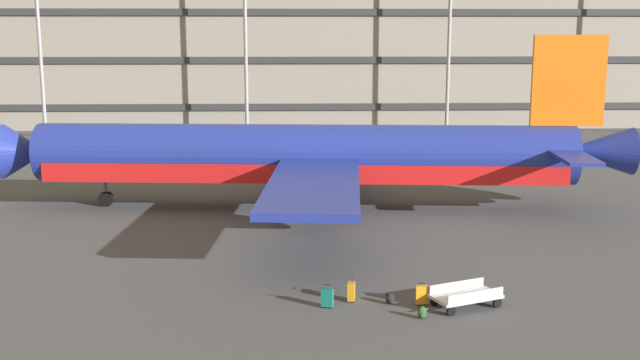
{
  "coord_description": "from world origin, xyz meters",
  "views": [
    {
      "loc": [
        4.57,
        -44.55,
        10.24
      ],
      "look_at": [
        5.93,
        -7.06,
        3.0
      ],
      "focal_mm": 42.76,
      "sensor_mm": 36.0,
      "label": 1
    }
  ],
  "objects_px": {
    "suitcase_large": "(351,291)",
    "backpack_navy": "(390,299)",
    "suitcase_upright": "(422,295)",
    "baggage_cart": "(466,296)",
    "airliner": "(311,156)",
    "suitcase_silver": "(327,298)",
    "backpack_red": "(422,313)"
  },
  "relations": [
    {
      "from": "suitcase_large",
      "to": "backpack_navy",
      "type": "relative_size",
      "value": 1.98
    },
    {
      "from": "suitcase_large",
      "to": "backpack_red",
      "type": "distance_m",
      "value": 3.13
    },
    {
      "from": "backpack_navy",
      "to": "baggage_cart",
      "type": "xyz_separation_m",
      "value": [
        2.84,
        -0.39,
        0.21
      ]
    },
    {
      "from": "backpack_red",
      "to": "suitcase_silver",
      "type": "bearing_deg",
      "value": 159.28
    },
    {
      "from": "backpack_red",
      "to": "backpack_navy",
      "type": "height_order",
      "value": "backpack_red"
    },
    {
      "from": "suitcase_upright",
      "to": "backpack_navy",
      "type": "height_order",
      "value": "suitcase_upright"
    },
    {
      "from": "suitcase_upright",
      "to": "baggage_cart",
      "type": "bearing_deg",
      "value": -9.62
    },
    {
      "from": "airliner",
      "to": "suitcase_silver",
      "type": "distance_m",
      "value": 16.96
    },
    {
      "from": "baggage_cart",
      "to": "suitcase_silver",
      "type": "bearing_deg",
      "value": 178.74
    },
    {
      "from": "suitcase_upright",
      "to": "backpack_navy",
      "type": "bearing_deg",
      "value": 174.73
    },
    {
      "from": "suitcase_large",
      "to": "backpack_red",
      "type": "bearing_deg",
      "value": -38.56
    },
    {
      "from": "suitcase_upright",
      "to": "backpack_navy",
      "type": "distance_m",
      "value": 1.21
    },
    {
      "from": "backpack_red",
      "to": "baggage_cart",
      "type": "height_order",
      "value": "baggage_cart"
    },
    {
      "from": "backpack_navy",
      "to": "suitcase_silver",
      "type": "bearing_deg",
      "value": -173.63
    },
    {
      "from": "suitcase_large",
      "to": "backpack_navy",
      "type": "xyz_separation_m",
      "value": [
        1.47,
        -0.39,
        -0.19
      ]
    },
    {
      "from": "suitcase_silver",
      "to": "backpack_navy",
      "type": "bearing_deg",
      "value": 6.37
    },
    {
      "from": "baggage_cart",
      "to": "backpack_navy",
      "type": "bearing_deg",
      "value": 172.2
    },
    {
      "from": "backpack_red",
      "to": "baggage_cart",
      "type": "bearing_deg",
      "value": 32.23
    },
    {
      "from": "suitcase_large",
      "to": "backpack_navy",
      "type": "distance_m",
      "value": 1.53
    },
    {
      "from": "airliner",
      "to": "suitcase_upright",
      "type": "xyz_separation_m",
      "value": [
        3.83,
        -16.57,
        -2.72
      ]
    },
    {
      "from": "backpack_red",
      "to": "suitcase_upright",
      "type": "bearing_deg",
      "value": 81.4
    },
    {
      "from": "suitcase_silver",
      "to": "backpack_red",
      "type": "bearing_deg",
      "value": -20.72
    },
    {
      "from": "airliner",
      "to": "suitcase_upright",
      "type": "bearing_deg",
      "value": -76.98
    },
    {
      "from": "suitcase_upright",
      "to": "suitcase_silver",
      "type": "bearing_deg",
      "value": -177.44
    },
    {
      "from": "airliner",
      "to": "suitcase_large",
      "type": "relative_size",
      "value": 38.0
    },
    {
      "from": "suitcase_silver",
      "to": "backpack_navy",
      "type": "distance_m",
      "value": 2.46
    },
    {
      "from": "airliner",
      "to": "suitcase_silver",
      "type": "relative_size",
      "value": 39.32
    },
    {
      "from": "suitcase_upright",
      "to": "backpack_red",
      "type": "bearing_deg",
      "value": -98.6
    },
    {
      "from": "suitcase_silver",
      "to": "backpack_red",
      "type": "xyz_separation_m",
      "value": [
        3.41,
        -1.29,
        -0.17
      ]
    },
    {
      "from": "suitcase_upright",
      "to": "baggage_cart",
      "type": "height_order",
      "value": "suitcase_upright"
    },
    {
      "from": "suitcase_silver",
      "to": "backpack_navy",
      "type": "xyz_separation_m",
      "value": [
        2.44,
        0.27,
        -0.18
      ]
    },
    {
      "from": "suitcase_large",
      "to": "backpack_navy",
      "type": "height_order",
      "value": "suitcase_large"
    }
  ]
}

